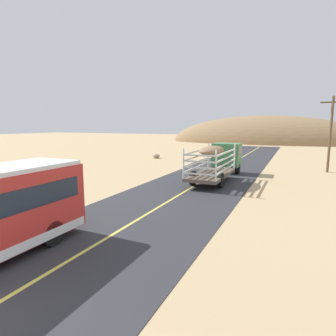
% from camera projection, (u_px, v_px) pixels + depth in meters
% --- Properties ---
extents(livestock_truck, '(2.53, 9.70, 3.02)m').
position_uv_depth(livestock_truck, '(221.00, 157.00, 25.60)').
color(livestock_truck, '#3F7F4C').
rests_on(livestock_truck, road_surface).
extents(power_pole_mid, '(2.20, 0.24, 7.45)m').
position_uv_depth(power_pole_mid, '(331.00, 132.00, 27.73)').
color(power_pole_mid, brown).
rests_on(power_pole_mid, ground).
extents(boulder_far_horizon, '(0.99, 1.02, 0.61)m').
position_uv_depth(boulder_far_horizon, '(156.00, 156.00, 39.94)').
color(boulder_far_horizon, gray).
rests_on(boulder_far_horizon, ground).
extents(distant_hill, '(49.44, 18.79, 13.94)m').
position_uv_depth(distant_hill, '(264.00, 143.00, 72.92)').
color(distant_hill, '#8D6E4C').
rests_on(distant_hill, ground).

